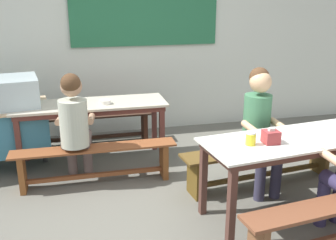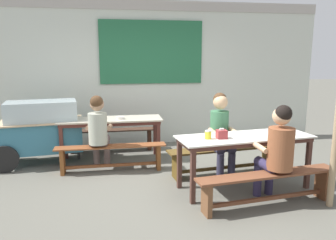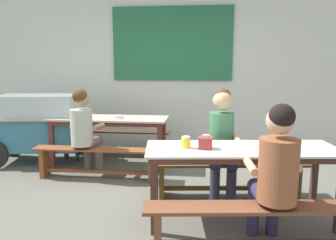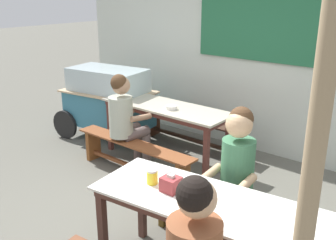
{
  "view_description": "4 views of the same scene",
  "coord_description": "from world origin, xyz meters",
  "px_view_note": "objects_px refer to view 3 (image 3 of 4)",
  "views": [
    {
      "loc": [
        -1.14,
        -3.32,
        2.02
      ],
      "look_at": [
        -0.26,
        0.36,
        0.79
      ],
      "focal_mm": 41.78,
      "sensor_mm": 36.0,
      "label": 1
    },
    {
      "loc": [
        -0.96,
        -4.54,
        1.85
      ],
      "look_at": [
        -0.13,
        0.29,
        0.9
      ],
      "focal_mm": 35.25,
      "sensor_mm": 36.0,
      "label": 2
    },
    {
      "loc": [
        0.46,
        -3.51,
        1.58
      ],
      "look_at": [
        0.0,
        0.6,
        0.86
      ],
      "focal_mm": 34.7,
      "sensor_mm": 36.0,
      "label": 3
    },
    {
      "loc": [
        2.12,
        -2.44,
        2.22
      ],
      "look_at": [
        -0.21,
        0.39,
        0.97
      ],
      "focal_mm": 41.55,
      "sensor_mm": 36.0,
      "label": 4
    }
  ],
  "objects_px": {
    "dining_table_far": "(109,123)",
    "bench_far_back": "(120,139)",
    "condiment_jar": "(186,142)",
    "person_right_near_table": "(222,137)",
    "bench_far_front": "(97,159)",
    "food_cart": "(39,124)",
    "person_left_back_turned": "(84,127)",
    "bench_near_back": "(229,172)",
    "soup_bowl": "(118,117)",
    "tissue_box": "(205,143)",
    "dining_table_near": "(242,155)",
    "bench_near_front": "(257,221)",
    "person_near_front": "(276,168)"
  },
  "relations": [
    {
      "from": "bench_near_back",
      "to": "person_left_back_turned",
      "type": "distance_m",
      "value": 2.06
    },
    {
      "from": "bench_far_back",
      "to": "person_near_front",
      "type": "distance_m",
      "value": 3.47
    },
    {
      "from": "bench_far_front",
      "to": "food_cart",
      "type": "xyz_separation_m",
      "value": [
        -1.18,
        0.67,
        0.35
      ]
    },
    {
      "from": "person_left_back_turned",
      "to": "bench_far_front",
      "type": "bearing_deg",
      "value": -19.82
    },
    {
      "from": "food_cart",
      "to": "person_left_back_turned",
      "type": "distance_m",
      "value": 1.16
    },
    {
      "from": "bench_far_back",
      "to": "food_cart",
      "type": "relative_size",
      "value": 1.0
    },
    {
      "from": "dining_table_near",
      "to": "bench_near_front",
      "type": "height_order",
      "value": "dining_table_near"
    },
    {
      "from": "bench_far_front",
      "to": "person_left_back_turned",
      "type": "height_order",
      "value": "person_left_back_turned"
    },
    {
      "from": "soup_bowl",
      "to": "bench_far_front",
      "type": "bearing_deg",
      "value": -107.9
    },
    {
      "from": "dining_table_far",
      "to": "bench_near_back",
      "type": "height_order",
      "value": "dining_table_far"
    },
    {
      "from": "dining_table_near",
      "to": "bench_near_back",
      "type": "bearing_deg",
      "value": 96.95
    },
    {
      "from": "dining_table_far",
      "to": "dining_table_near",
      "type": "height_order",
      "value": "same"
    },
    {
      "from": "bench_far_back",
      "to": "condiment_jar",
      "type": "height_order",
      "value": "condiment_jar"
    },
    {
      "from": "food_cart",
      "to": "soup_bowl",
      "type": "relative_size",
      "value": 12.43
    },
    {
      "from": "food_cart",
      "to": "person_left_back_turned",
      "type": "relative_size",
      "value": 1.39
    },
    {
      "from": "soup_bowl",
      "to": "food_cart",
      "type": "bearing_deg",
      "value": 173.96
    },
    {
      "from": "bench_far_front",
      "to": "food_cart",
      "type": "height_order",
      "value": "food_cart"
    },
    {
      "from": "bench_near_back",
      "to": "soup_bowl",
      "type": "distance_m",
      "value": 1.92
    },
    {
      "from": "dining_table_near",
      "to": "condiment_jar",
      "type": "xyz_separation_m",
      "value": [
        -0.55,
        -0.07,
        0.13
      ]
    },
    {
      "from": "food_cart",
      "to": "person_near_front",
      "type": "distance_m",
      "value": 3.92
    },
    {
      "from": "bench_far_front",
      "to": "tissue_box",
      "type": "distance_m",
      "value": 1.92
    },
    {
      "from": "dining_table_near",
      "to": "person_left_back_turned",
      "type": "height_order",
      "value": "person_left_back_turned"
    },
    {
      "from": "dining_table_far",
      "to": "bench_near_back",
      "type": "xyz_separation_m",
      "value": [
        1.77,
        -1.02,
        -0.38
      ]
    },
    {
      "from": "person_left_back_turned",
      "to": "tissue_box",
      "type": "relative_size",
      "value": 9.09
    },
    {
      "from": "dining_table_near",
      "to": "tissue_box",
      "type": "relative_size",
      "value": 14.2
    },
    {
      "from": "bench_far_back",
      "to": "bench_near_front",
      "type": "height_order",
      "value": "same"
    },
    {
      "from": "bench_near_back",
      "to": "condiment_jar",
      "type": "relative_size",
      "value": 16.01
    },
    {
      "from": "dining_table_far",
      "to": "soup_bowl",
      "type": "relative_size",
      "value": 12.91
    },
    {
      "from": "bench_far_front",
      "to": "bench_near_front",
      "type": "xyz_separation_m",
      "value": [
        1.92,
        -1.62,
        0.02
      ]
    },
    {
      "from": "bench_far_back",
      "to": "person_near_front",
      "type": "xyz_separation_m",
      "value": [
        2.05,
        -2.76,
        0.45
      ]
    },
    {
      "from": "condiment_jar",
      "to": "food_cart",
      "type": "bearing_deg",
      "value": 144.5
    },
    {
      "from": "bench_far_front",
      "to": "bench_near_front",
      "type": "bearing_deg",
      "value": -40.24
    },
    {
      "from": "person_near_front",
      "to": "condiment_jar",
      "type": "bearing_deg",
      "value": 149.41
    },
    {
      "from": "bench_near_back",
      "to": "bench_near_front",
      "type": "bearing_deg",
      "value": -83.05
    },
    {
      "from": "bench_far_back",
      "to": "person_right_near_table",
      "type": "distance_m",
      "value": 2.43
    },
    {
      "from": "person_right_near_table",
      "to": "bench_near_back",
      "type": "bearing_deg",
      "value": 38.25
    },
    {
      "from": "person_right_near_table",
      "to": "condiment_jar",
      "type": "distance_m",
      "value": 0.71
    },
    {
      "from": "dining_table_far",
      "to": "bench_near_front",
      "type": "xyz_separation_m",
      "value": [
        1.91,
        -2.23,
        -0.38
      ]
    },
    {
      "from": "bench_near_back",
      "to": "person_near_front",
      "type": "bearing_deg",
      "value": -75.76
    },
    {
      "from": "condiment_jar",
      "to": "person_right_near_table",
      "type": "bearing_deg",
      "value": 57.4
    },
    {
      "from": "dining_table_far",
      "to": "bench_far_back",
      "type": "relative_size",
      "value": 1.04
    },
    {
      "from": "dining_table_near",
      "to": "bench_near_front",
      "type": "relative_size",
      "value": 1.03
    },
    {
      "from": "bench_far_back",
      "to": "soup_bowl",
      "type": "xyz_separation_m",
      "value": [
        0.17,
        -0.69,
        0.5
      ]
    },
    {
      "from": "dining_table_far",
      "to": "dining_table_near",
      "type": "xyz_separation_m",
      "value": [
        1.84,
        -1.63,
        0.0
      ]
    },
    {
      "from": "bench_far_front",
      "to": "bench_near_front",
      "type": "distance_m",
      "value": 2.51
    },
    {
      "from": "bench_near_back",
      "to": "person_right_near_table",
      "type": "height_order",
      "value": "person_right_near_table"
    },
    {
      "from": "dining_table_near",
      "to": "person_right_near_table",
      "type": "relative_size",
      "value": 1.5
    },
    {
      "from": "person_right_near_table",
      "to": "soup_bowl",
      "type": "bearing_deg",
      "value": 145.81
    },
    {
      "from": "bench_far_front",
      "to": "dining_table_far",
      "type": "bearing_deg",
      "value": 89.74
    },
    {
      "from": "bench_near_back",
      "to": "food_cart",
      "type": "distance_m",
      "value": 3.16
    }
  ]
}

